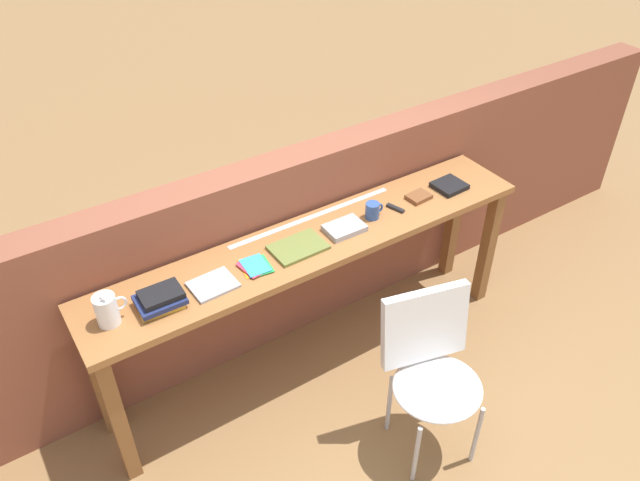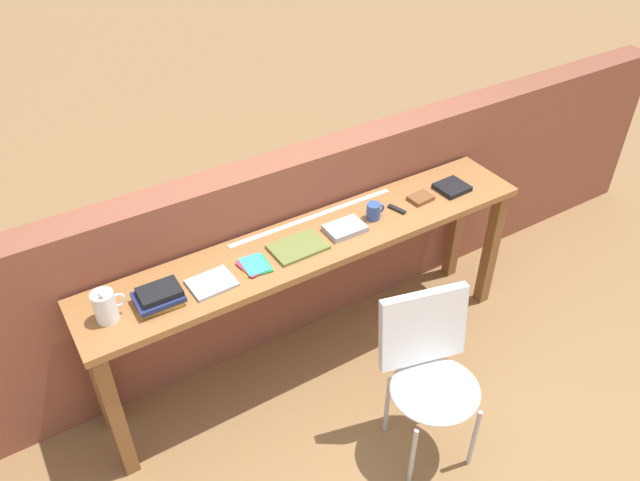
{
  "view_description": "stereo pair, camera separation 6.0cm",
  "coord_description": "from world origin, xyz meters",
  "views": [
    {
      "loc": [
        -1.38,
        -1.86,
        2.84
      ],
      "look_at": [
        0.0,
        0.25,
        0.9
      ],
      "focal_mm": 35.0,
      "sensor_mm": 36.0,
      "label": 1
    },
    {
      "loc": [
        -1.33,
        -1.89,
        2.84
      ],
      "look_at": [
        0.0,
        0.25,
        0.9
      ],
      "focal_mm": 35.0,
      "sensor_mm": 36.0,
      "label": 2
    }
  ],
  "objects": [
    {
      "name": "pamphlet_pile_colourful",
      "position": [
        -0.37,
        0.27,
        0.89
      ],
      "size": [
        0.16,
        0.18,
        0.01
      ],
      "color": "orange",
      "rests_on": "sideboard"
    },
    {
      "name": "sideboard",
      "position": [
        0.0,
        0.3,
        0.74
      ],
      "size": [
        2.5,
        0.44,
        0.88
      ],
      "color": "#996033",
      "rests_on": "ground"
    },
    {
      "name": "book_open_centre",
      "position": [
        -0.12,
        0.28,
        0.89
      ],
      "size": [
        0.28,
        0.2,
        0.02
      ],
      "primitive_type": "cube",
      "rotation": [
        0.0,
        0.0,
        0.02
      ],
      "color": "olive",
      "rests_on": "sideboard"
    },
    {
      "name": "ruler_metal_back_edge",
      "position": [
        0.09,
        0.47,
        0.88
      ],
      "size": [
        1.01,
        0.03,
        0.0
      ],
      "primitive_type": "cube",
      "color": "silver",
      "rests_on": "sideboard"
    },
    {
      "name": "book_grey_hardcover",
      "position": [
        0.17,
        0.27,
        0.9
      ],
      "size": [
        0.21,
        0.15,
        0.03
      ],
      "primitive_type": "cube",
      "rotation": [
        0.0,
        0.0,
        -0.01
      ],
      "color": "#9E9EA3",
      "rests_on": "sideboard"
    },
    {
      "name": "leather_journal_brown",
      "position": [
        0.69,
        0.29,
        0.89
      ],
      "size": [
        0.14,
        0.11,
        0.02
      ],
      "primitive_type": "cube",
      "rotation": [
        0.0,
        0.0,
        0.08
      ],
      "color": "brown",
      "rests_on": "sideboard"
    },
    {
      "name": "brick_wall_back",
      "position": [
        0.0,
        0.64,
        0.59
      ],
      "size": [
        6.0,
        0.2,
        1.19
      ],
      "primitive_type": "cube",
      "color": "brown",
      "rests_on": "ground"
    },
    {
      "name": "multitool_folded",
      "position": [
        0.52,
        0.28,
        0.89
      ],
      "size": [
        0.06,
        0.11,
        0.02
      ],
      "primitive_type": "cube",
      "rotation": [
        0.0,
        0.0,
        0.3
      ],
      "color": "black",
      "rests_on": "sideboard"
    },
    {
      "name": "ground_plane",
      "position": [
        0.0,
        0.0,
        0.0
      ],
      "size": [
        40.0,
        40.0,
        0.0
      ],
      "primitive_type": "plane",
      "color": "olive"
    },
    {
      "name": "chair_white_moulded",
      "position": [
        0.17,
        -0.48,
        0.53
      ],
      "size": [
        0.54,
        0.55,
        0.89
      ],
      "color": "white",
      "rests_on": "ground"
    },
    {
      "name": "book_repair_rightmost",
      "position": [
        0.92,
        0.28,
        0.89
      ],
      "size": [
        0.18,
        0.17,
        0.03
      ],
      "primitive_type": "cube",
      "rotation": [
        0.0,
        0.0,
        0.05
      ],
      "color": "black",
      "rests_on": "sideboard"
    },
    {
      "name": "pitcher_white",
      "position": [
        -1.08,
        0.28,
        0.96
      ],
      "size": [
        0.14,
        0.1,
        0.18
      ],
      "color": "white",
      "rests_on": "sideboard"
    },
    {
      "name": "magazine_cycling",
      "position": [
        -0.6,
        0.25,
        0.89
      ],
      "size": [
        0.22,
        0.18,
        0.01
      ],
      "primitive_type": "cube",
      "rotation": [
        0.0,
        0.0,
        0.04
      ],
      "color": "#9E9EA3",
      "rests_on": "sideboard"
    },
    {
      "name": "book_stack_leftmost",
      "position": [
        -0.86,
        0.26,
        0.92
      ],
      "size": [
        0.22,
        0.17,
        0.08
      ],
      "color": "gold",
      "rests_on": "sideboard"
    },
    {
      "name": "mug",
      "position": [
        0.37,
        0.29,
        0.92
      ],
      "size": [
        0.11,
        0.08,
        0.09
      ],
      "color": "#2D4C8C",
      "rests_on": "sideboard"
    }
  ]
}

